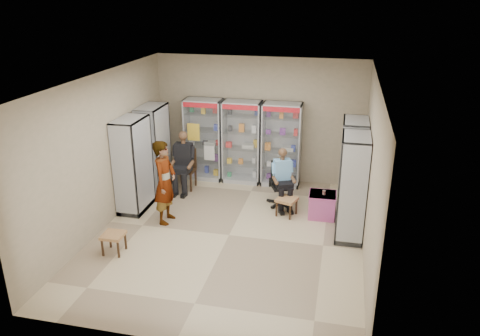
% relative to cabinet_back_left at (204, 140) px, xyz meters
% --- Properties ---
extents(floor, '(6.00, 6.00, 0.00)m').
position_rel_cabinet_back_left_xyz_m(floor, '(1.30, -2.73, -1.00)').
color(floor, '#C5B089').
rests_on(floor, ground).
extents(room_shell, '(5.02, 6.02, 3.01)m').
position_rel_cabinet_back_left_xyz_m(room_shell, '(1.30, -2.73, 0.97)').
color(room_shell, tan).
rests_on(room_shell, ground).
extents(cabinet_back_left, '(0.90, 0.50, 2.00)m').
position_rel_cabinet_back_left_xyz_m(cabinet_back_left, '(0.00, 0.00, 0.00)').
color(cabinet_back_left, silver).
rests_on(cabinet_back_left, floor).
extents(cabinet_back_mid, '(0.90, 0.50, 2.00)m').
position_rel_cabinet_back_left_xyz_m(cabinet_back_mid, '(0.95, 0.00, 0.00)').
color(cabinet_back_mid, '#9FA1A6').
rests_on(cabinet_back_mid, floor).
extents(cabinet_back_right, '(0.90, 0.50, 2.00)m').
position_rel_cabinet_back_left_xyz_m(cabinet_back_right, '(1.90, 0.00, 0.00)').
color(cabinet_back_right, '#9EA1A5').
rests_on(cabinet_back_right, floor).
extents(cabinet_right_far, '(0.90, 0.50, 2.00)m').
position_rel_cabinet_back_left_xyz_m(cabinet_right_far, '(3.53, -1.13, 0.00)').
color(cabinet_right_far, '#ACAFB4').
rests_on(cabinet_right_far, floor).
extents(cabinet_right_near, '(0.90, 0.50, 2.00)m').
position_rel_cabinet_back_left_xyz_m(cabinet_right_near, '(3.53, -2.23, 0.00)').
color(cabinet_right_near, '#A8ABB0').
rests_on(cabinet_right_near, floor).
extents(cabinet_left_far, '(0.90, 0.50, 2.00)m').
position_rel_cabinet_back_left_xyz_m(cabinet_left_far, '(-0.93, -0.93, 0.00)').
color(cabinet_left_far, silver).
rests_on(cabinet_left_far, floor).
extents(cabinet_left_near, '(0.90, 0.50, 2.00)m').
position_rel_cabinet_back_left_xyz_m(cabinet_left_near, '(-0.93, -2.03, 0.00)').
color(cabinet_left_near, '#A8A9AF').
rests_on(cabinet_left_near, floor).
extents(wooden_chair, '(0.42, 0.42, 0.94)m').
position_rel_cabinet_back_left_xyz_m(wooden_chair, '(-0.25, -0.73, -0.53)').
color(wooden_chair, black).
rests_on(wooden_chair, floor).
extents(seated_customer, '(0.44, 0.60, 1.34)m').
position_rel_cabinet_back_left_xyz_m(seated_customer, '(-0.25, -0.78, -0.33)').
color(seated_customer, black).
rests_on(seated_customer, floor).
extents(office_chair, '(0.70, 0.70, 0.97)m').
position_rel_cabinet_back_left_xyz_m(office_chair, '(2.08, -1.14, -0.51)').
color(office_chair, black).
rests_on(office_chair, floor).
extents(seated_shopkeeper, '(0.60, 0.68, 1.24)m').
position_rel_cabinet_back_left_xyz_m(seated_shopkeeper, '(2.08, -1.19, -0.38)').
color(seated_shopkeeper, '#72B5E2').
rests_on(seated_shopkeeper, floor).
extents(pink_trunk, '(0.54, 0.52, 0.51)m').
position_rel_cabinet_back_left_xyz_m(pink_trunk, '(2.98, -1.53, -0.74)').
color(pink_trunk, '#AB4488').
rests_on(pink_trunk, floor).
extents(tea_glass, '(0.07, 0.07, 0.09)m').
position_rel_cabinet_back_left_xyz_m(tea_glass, '(3.01, -1.56, -0.44)').
color(tea_glass, '#532107').
rests_on(tea_glass, pink_trunk).
extents(woven_stool_a, '(0.49, 0.49, 0.39)m').
position_rel_cabinet_back_left_xyz_m(woven_stool_a, '(2.26, -1.63, -0.81)').
color(woven_stool_a, '#A28544').
rests_on(woven_stool_a, floor).
extents(woven_stool_b, '(0.38, 0.38, 0.38)m').
position_rel_cabinet_back_left_xyz_m(woven_stool_b, '(-0.56, -3.79, -0.81)').
color(woven_stool_b, '#AD7B49').
rests_on(woven_stool_b, floor).
extents(standing_man, '(0.43, 0.64, 1.71)m').
position_rel_cabinet_back_left_xyz_m(standing_man, '(-0.08, -2.43, -0.14)').
color(standing_man, '#9C9C9E').
rests_on(standing_man, floor).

